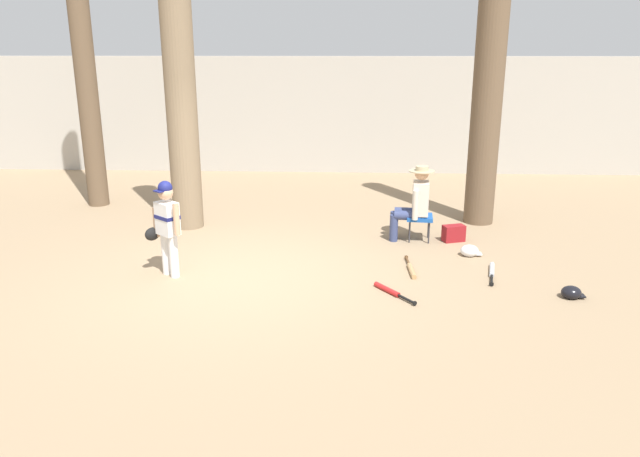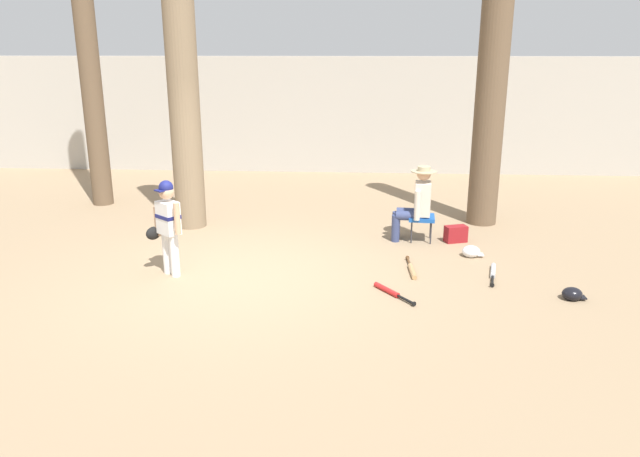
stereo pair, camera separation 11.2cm
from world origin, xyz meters
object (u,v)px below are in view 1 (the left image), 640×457
Objects in this scene: bat_wood_tan at (411,269)px; bat_aluminum_silver at (492,271)px; batting_helmet_black at (571,293)px; tree_near_player at (180,85)px; folding_stool at (420,218)px; tree_behind_spectator at (488,85)px; handbag_beside_stool at (454,233)px; young_ballplayer at (166,222)px; tree_far_left at (81,31)px; batting_helmet_white at (470,251)px; seated_spectator at (414,201)px; bat_red_barrel at (390,291)px.

bat_aluminum_silver is (1.10, -0.03, -0.00)m from bat_wood_tan.
batting_helmet_black is (1.89, -0.83, 0.04)m from bat_wood_tan.
folding_stool is (3.88, -0.59, -2.02)m from tree_near_player.
handbag_beside_stool is at bearing -118.15° from tree_behind_spectator.
young_ballplayer is 0.19× the size of tree_far_left.
bat_aluminum_silver is 2.52× the size of batting_helmet_white.
batting_helmet_black is (5.51, -2.85, -2.31)m from tree_near_player.
tree_behind_spectator is at bearing 5.92° from tree_near_player.
young_ballplayer is (-4.69, -2.85, -1.62)m from tree_behind_spectator.
handbag_beside_stool is 1.46m from bat_aluminum_silver.
seated_spectator is at bearing 83.80° from bat_wood_tan.
folding_stool is at bearing -8.72° from tree_near_player.
tree_near_player is at bearing 156.49° from bat_aluminum_silver.
tree_near_player is 4.77m from bat_wood_tan.
handbag_beside_stool is 2.48m from batting_helmet_black.
folding_stool is (-1.16, -1.12, -2.00)m from tree_behind_spectator.
tree_far_left is 10.91× the size of bat_red_barrel.
folding_stool reaches higher than batting_helmet_black.
tree_near_player is 1.00× the size of tree_behind_spectator.
batting_helmet_white is at bearing 122.08° from batting_helmet_black.
handbag_beside_stool is 1.18× the size of batting_helmet_black.
seated_spectator is 2.37m from bat_red_barrel.
seated_spectator reaches higher than batting_helmet_black.
tree_behind_spectator reaches higher than batting_helmet_white.
seated_spectator is (3.78, -0.59, -1.74)m from tree_near_player.
tree_far_left reaches higher than bat_aluminum_silver.
tree_behind_spectator reaches higher than handbag_beside_stool.
young_ballplayer is at bearing -56.24° from tree_far_left.
tree_behind_spectator is 3.49m from bat_aluminum_silver.
folding_stool reaches higher than bat_red_barrel.
young_ballplayer is 2.03× the size of bat_red_barrel.
bat_red_barrel is at bearing -113.03° from bat_wood_tan.
tree_near_player is 5.65m from bat_aluminum_silver.
tree_behind_spectator is 4.20× the size of young_ballplayer.
bat_red_barrel is at bearing -130.15° from batting_helmet_white.
tree_behind_spectator reaches higher than young_ballplayer.
tree_far_left is (-2.49, 3.73, 2.49)m from young_ballplayer.
handbag_beside_stool is at bearing -17.12° from tree_far_left.
batting_helmet_black is at bearing -45.42° from bat_aluminum_silver.
handbag_beside_stool is 2.48m from bat_red_barrel.
seated_spectator is 1.84m from bat_aluminum_silver.
young_ballplayer is 3.06m from bat_red_barrel.
young_ballplayer is at bearing -148.71° from tree_behind_spectator.
bat_red_barrel is (-0.49, -2.23, -0.61)m from seated_spectator.
folding_stool is at bearing 75.11° from bat_red_barrel.
batting_helmet_black is at bearing -81.99° from tree_behind_spectator.
batting_helmet_black is (2.22, -0.03, 0.04)m from bat_red_barrel.
bat_aluminum_silver is at bearing -26.71° from tree_far_left.
tree_near_player is 6.96× the size of bat_aluminum_silver.
tree_near_player reaches higher than folding_stool.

